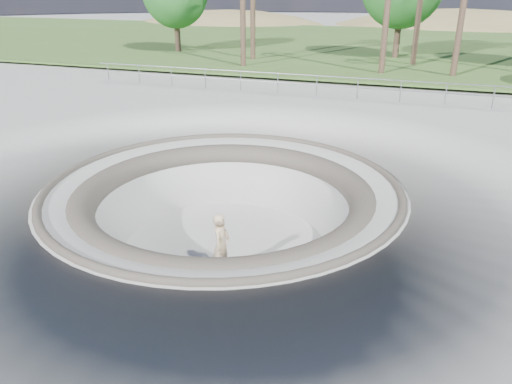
# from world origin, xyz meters

# --- Properties ---
(ground) EXTENTS (180.00, 180.00, 0.00)m
(ground) POSITION_xyz_m (0.00, 0.00, 0.00)
(ground) COLOR #9B9C97
(ground) RESTS_ON ground
(skate_bowl) EXTENTS (14.00, 14.00, 4.10)m
(skate_bowl) POSITION_xyz_m (0.00, 0.00, -1.83)
(skate_bowl) COLOR #9B9C97
(skate_bowl) RESTS_ON ground
(grass_strip) EXTENTS (180.00, 36.00, 0.12)m
(grass_strip) POSITION_xyz_m (0.00, 34.00, 0.22)
(grass_strip) COLOR #3B5522
(grass_strip) RESTS_ON ground
(distant_hills) EXTENTS (103.20, 45.00, 28.60)m
(distant_hills) POSITION_xyz_m (3.78, 57.17, -7.02)
(distant_hills) COLOR brown
(distant_hills) RESTS_ON ground
(safety_railing) EXTENTS (25.00, 0.06, 1.03)m
(safety_railing) POSITION_xyz_m (0.00, 12.00, 0.69)
(safety_railing) COLOR gray
(safety_railing) RESTS_ON ground
(skateboard) EXTENTS (0.90, 0.55, 0.09)m
(skateboard) POSITION_xyz_m (0.60, -1.66, -1.83)
(skateboard) COLOR #975B3C
(skateboard) RESTS_ON ground
(skater) EXTENTS (0.42, 0.64, 1.75)m
(skater) POSITION_xyz_m (0.60, -1.66, -0.94)
(skater) COLOR tan
(skater) RESTS_ON skateboard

